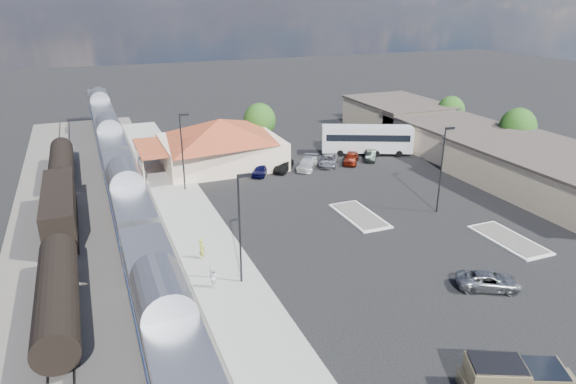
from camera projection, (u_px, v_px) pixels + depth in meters
name	position (u px, v px, depth m)	size (l,w,h in m)	color
ground	(333.00, 230.00, 49.10)	(280.00, 280.00, 0.00)	black
railbed	(97.00, 232.00, 48.66)	(16.00, 100.00, 0.12)	#4C4944
platform	(195.00, 225.00, 50.06)	(5.50, 92.00, 0.18)	gray
passenger_train	(128.00, 206.00, 47.38)	(3.00, 104.00, 5.55)	silver
freight_cars	(60.00, 211.00, 48.73)	(2.80, 46.00, 4.00)	black
station_depot	(220.00, 142.00, 67.18)	(18.35, 12.24, 6.20)	#C7B291
buildings_east	(469.00, 142.00, 70.47)	(14.40, 51.40, 4.80)	#C6B28C
traffic_island_south	(359.00, 215.00, 52.20)	(3.30, 7.50, 0.21)	silver
traffic_island_north	(509.00, 239.00, 47.04)	(3.30, 7.50, 0.21)	silver
lamp_plat_s	(241.00, 221.00, 38.18)	(1.08, 0.25, 9.00)	black
lamp_plat_n	(183.00, 146.00, 57.24)	(1.08, 0.25, 9.00)	black
lamp_lot	(443.00, 163.00, 51.43)	(1.08, 0.25, 9.00)	black
tree_east_b	(518.00, 128.00, 69.90)	(4.94, 4.94, 6.96)	#382314
tree_east_c	(451.00, 111.00, 82.19)	(4.41, 4.41, 6.21)	#382314
tree_depot	(260.00, 121.00, 74.70)	(4.71, 4.71, 6.63)	#382314
pickup_truck	(520.00, 382.00, 28.35)	(6.69, 4.69, 2.18)	tan
suv	(489.00, 281.00, 39.10)	(2.23, 4.84, 1.34)	gray
coach_bus	(367.00, 138.00, 72.02)	(12.60, 7.61, 4.04)	white
person_a	(202.00, 248.00, 43.19)	(0.67, 0.44, 1.84)	#AEBE3B
person_b	(212.00, 278.00, 38.73)	(0.85, 0.66, 1.74)	white
parked_car_a	(261.00, 170.00, 64.18)	(1.64, 4.09, 1.39)	#0B0D3B
parked_car_b	(284.00, 166.00, 65.56)	(1.47, 4.23, 1.39)	black
parked_car_c	(307.00, 163.00, 66.41)	(2.04, 5.03, 1.46)	white
parked_car_d	(329.00, 160.00, 67.81)	(2.22, 4.83, 1.34)	gray
parked_car_e	(351.00, 158.00, 68.64)	(1.79, 4.45, 1.52)	maroon
parked_car_f	(371.00, 155.00, 70.06)	(1.37, 3.94, 1.30)	black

